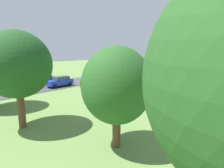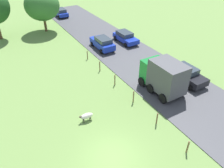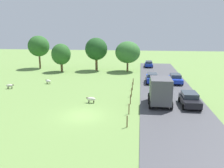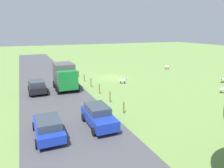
{
  "view_description": "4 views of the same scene",
  "coord_description": "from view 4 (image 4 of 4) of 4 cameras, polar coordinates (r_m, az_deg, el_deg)",
  "views": [
    {
      "loc": [
        -17.34,
        33.13,
        5.71
      ],
      "look_at": [
        1.8,
        10.38,
        0.35
      ],
      "focal_mm": 28.49,
      "sensor_mm": 36.0,
      "label": 1
    },
    {
      "loc": [
        -5.15,
        -8.7,
        13.25
      ],
      "look_at": [
        4.33,
        7.46,
        0.54
      ],
      "focal_mm": 35.18,
      "sensor_mm": 36.0,
      "label": 2
    },
    {
      "loc": [
        5.96,
        -22.16,
        8.89
      ],
      "look_at": [
        1.95,
        10.03,
        1.16
      ],
      "focal_mm": 36.37,
      "sensor_mm": 36.0,
      "label": 3
    },
    {
      "loc": [
        13.34,
        31.69,
        7.74
      ],
      "look_at": [
        3.01,
        7.38,
        0.95
      ],
      "focal_mm": 34.09,
      "sensor_mm": 36.0,
      "label": 4
    }
  ],
  "objects": [
    {
      "name": "sheep_3",
      "position": [
        43.93,
        14.57,
        4.53
      ],
      "size": [
        1.1,
        0.96,
        0.81
      ],
      "color": "beige",
      "rests_on": "ground_plane"
    },
    {
      "name": "ground_plane",
      "position": [
        35.24,
        -0.18,
        1.74
      ],
      "size": [
        160.0,
        160.0,
        0.0
      ],
      "primitive_type": "plane",
      "color": "#6B8E47"
    },
    {
      "name": "sheep_0",
      "position": [
        29.92,
        27.72,
        -1.3
      ],
      "size": [
        1.12,
        0.74,
        0.71
      ],
      "color": "white",
      "rests_on": "ground_plane"
    },
    {
      "name": "car_0",
      "position": [
        17.53,
        -3.64,
        -8.47
      ],
      "size": [
        2.03,
        4.38,
        1.67
      ],
      "color": "#1933B2",
      "rests_on": "road_strip"
    },
    {
      "name": "sheep_1",
      "position": [
        31.21,
        2.95,
        0.99
      ],
      "size": [
        1.25,
        0.55,
        0.74
      ],
      "color": "silver",
      "rests_on": "ground_plane"
    },
    {
      "name": "sheep_2",
      "position": [
        35.79,
        27.7,
        1.05
      ],
      "size": [
        1.2,
        0.65,
        0.72
      ],
      "color": "beige",
      "rests_on": "ground_plane"
    },
    {
      "name": "car_2",
      "position": [
        28.0,
        -19.44,
        -0.57
      ],
      "size": [
        2.15,
        4.34,
        1.6
      ],
      "color": "black",
      "rests_on": "road_strip"
    },
    {
      "name": "truck_0",
      "position": [
        28.28,
        -12.54,
        2.09
      ],
      "size": [
        2.68,
        4.59,
        3.41
      ],
      "color": "#197F33",
      "rests_on": "road_strip"
    },
    {
      "name": "car_3",
      "position": [
        16.5,
        -16.71,
        -10.9
      ],
      "size": [
        2.09,
        4.43,
        1.51
      ],
      "color": "#1933B2",
      "rests_on": "road_strip"
    },
    {
      "name": "fence_post_4",
      "position": [
        23.19,
        -0.54,
        -3.47
      ],
      "size": [
        0.12,
        0.12,
        1.22
      ],
      "primitive_type": "cylinder",
      "color": "brown",
      "rests_on": "ground_plane"
    },
    {
      "name": "road_strip",
      "position": [
        32.77,
        -16.68,
        0.2
      ],
      "size": [
        8.0,
        80.0,
        0.06
      ],
      "primitive_type": "cube",
      "color": "#47474C",
      "rests_on": "ground_plane"
    },
    {
      "name": "fence_post_3",
      "position": [
        26.24,
        -3.4,
        -1.35
      ],
      "size": [
        0.12,
        0.12,
        1.23
      ],
      "primitive_type": "cylinder",
      "color": "brown",
      "rests_on": "ground_plane"
    },
    {
      "name": "fence_post_5",
      "position": [
        20.27,
        3.17,
        -6.36
      ],
      "size": [
        0.12,
        0.12,
        1.1
      ],
      "primitive_type": "cylinder",
      "color": "brown",
      "rests_on": "ground_plane"
    },
    {
      "name": "fence_post_2",
      "position": [
        29.37,
        -5.65,
        0.34
      ],
      "size": [
        0.12,
        0.12,
        1.25
      ],
      "primitive_type": "cylinder",
      "color": "brown",
      "rests_on": "ground_plane"
    },
    {
      "name": "fence_post_1",
      "position": [
        32.57,
        -7.46,
        1.63
      ],
      "size": [
        0.12,
        0.12,
        1.18
      ],
      "primitive_type": "cylinder",
      "color": "brown",
      "rests_on": "ground_plane"
    },
    {
      "name": "fence_post_0",
      "position": [
        35.81,
        -8.95,
        2.7
      ],
      "size": [
        0.12,
        0.12,
        1.14
      ],
      "primitive_type": "cylinder",
      "color": "brown",
      "rests_on": "ground_plane"
    }
  ]
}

